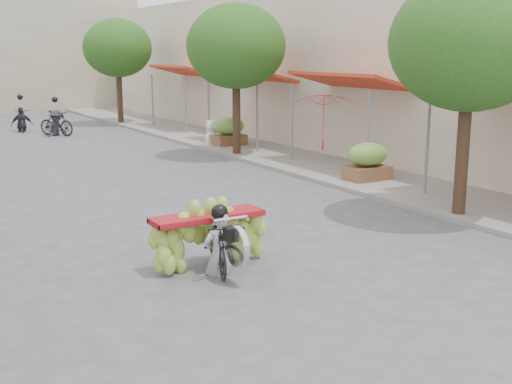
% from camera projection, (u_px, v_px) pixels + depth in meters
% --- Properties ---
extents(ground, '(120.00, 120.00, 0.00)m').
position_uv_depth(ground, '(407.00, 342.00, 8.14)').
color(ground, '#56565B').
rests_on(ground, ground).
extents(sidewalk_right, '(4.00, 60.00, 0.12)m').
position_uv_depth(sidewalk_right, '(261.00, 148.00, 24.21)').
color(sidewalk_right, gray).
rests_on(sidewalk_right, ground).
extents(shophouse_row_right, '(9.77, 40.00, 6.00)m').
position_uv_depth(shophouse_row_right, '(382.00, 68.00, 25.26)').
color(shophouse_row_right, beige).
rests_on(shophouse_row_right, ground).
extents(street_tree_near, '(3.40, 3.40, 5.25)m').
position_uv_depth(street_tree_near, '(470.00, 43.00, 13.40)').
color(street_tree_near, '#3A2719').
rests_on(street_tree_near, ground).
extents(street_tree_mid, '(3.40, 3.40, 5.25)m').
position_uv_depth(street_tree_mid, '(236.00, 47.00, 21.77)').
color(street_tree_mid, '#3A2719').
rests_on(street_tree_mid, ground).
extents(street_tree_far, '(3.40, 3.40, 5.25)m').
position_uv_depth(street_tree_far, '(118.00, 48.00, 31.81)').
color(street_tree_far, '#3A2719').
rests_on(street_tree_far, ground).
extents(produce_crate_mid, '(1.20, 0.88, 1.16)m').
position_uv_depth(produce_crate_mid, '(368.00, 158.00, 17.81)').
color(produce_crate_mid, brown).
rests_on(produce_crate_mid, ground).
extents(produce_crate_far, '(1.20, 0.88, 1.16)m').
position_uv_depth(produce_crate_far, '(229.00, 129.00, 24.50)').
color(produce_crate_far, brown).
rests_on(produce_crate_far, ground).
extents(banana_motorbike, '(2.20, 1.78, 1.96)m').
position_uv_depth(banana_motorbike, '(213.00, 231.00, 10.74)').
color(banana_motorbike, black).
rests_on(banana_motorbike, ground).
extents(market_umbrella, '(2.11, 2.11, 1.75)m').
position_uv_depth(market_umbrella, '(325.00, 92.00, 18.69)').
color(market_umbrella, red).
rests_on(market_umbrella, ground).
extents(pedestrian, '(1.02, 0.95, 1.79)m').
position_uv_depth(pedestrian, '(212.00, 120.00, 25.10)').
color(pedestrian, white).
rests_on(pedestrian, ground).
extents(bg_motorbike_b, '(1.47, 1.85, 1.95)m').
position_uv_depth(bg_motorbike_b, '(56.00, 117.00, 28.00)').
color(bg_motorbike_b, black).
rests_on(bg_motorbike_b, ground).
extents(bg_motorbike_c, '(1.05, 1.78, 1.95)m').
position_uv_depth(bg_motorbike_c, '(21.00, 115.00, 29.50)').
color(bg_motorbike_c, black).
rests_on(bg_motorbike_c, ground).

